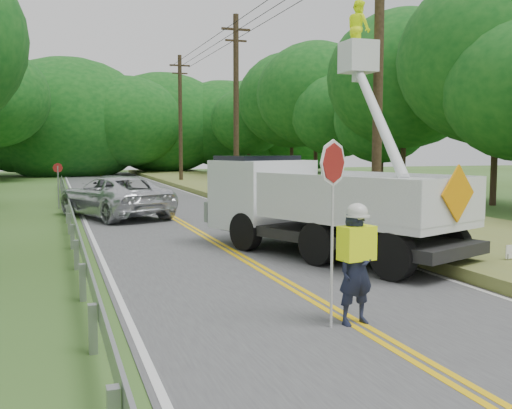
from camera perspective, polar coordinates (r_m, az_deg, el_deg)
name	(u,v)px	position (r m, az deg, el deg)	size (l,w,h in m)	color
ground	(389,344)	(9.08, 12.66, -12.97)	(140.00, 140.00, 0.00)	#345019
road	(186,225)	(21.99, -6.76, -1.97)	(7.20, 96.00, 0.03)	#454547
guardrail	(70,212)	(22.35, -17.39, -0.66)	(0.18, 48.00, 0.77)	gray
utility_poles	(283,92)	(26.25, 2.60, 10.77)	(1.60, 43.30, 10.00)	black
tall_grass_verge	(358,214)	(24.45, 9.74, -0.93)	(7.00, 96.00, 0.30)	olive
treeline_right	(379,93)	(39.50, 11.71, 10.46)	(10.90, 54.53, 11.40)	#332319
treeline_horizon	(99,122)	(63.85, -14.87, 7.70)	(56.53, 14.43, 12.85)	#0E4915
flagger	(356,259)	(9.64, 9.55, -5.23)	(1.13, 0.54, 2.96)	#191E33
bucket_truck	(306,192)	(16.36, 4.85, 1.19)	(5.06, 7.84, 7.23)	black
suv_silver	(114,197)	(24.86, -13.47, 0.74)	(2.78, 6.03, 1.67)	silver
suv_darkgrey	(113,189)	(31.60, -13.55, 1.49)	(1.99, 4.89, 1.42)	#3A3B41
stop_sign_permanent	(58,179)	(29.13, -18.47, 2.32)	(0.45, 0.06, 2.14)	gray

